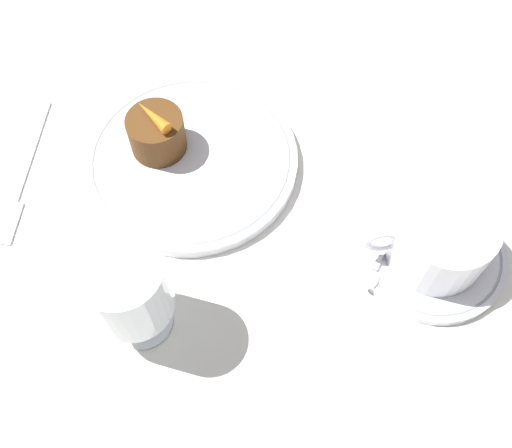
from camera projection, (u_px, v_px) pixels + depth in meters
name	position (u px, v px, depth m)	size (l,w,h in m)	color
ground_plane	(231.00, 198.00, 0.63)	(3.00, 3.00, 0.00)	white
dinner_plate	(192.00, 160.00, 0.65)	(0.23, 0.23, 0.01)	white
saucer	(432.00, 253.00, 0.60)	(0.15, 0.15, 0.01)	white
coffee_cup	(442.00, 237.00, 0.56)	(0.12, 0.10, 0.06)	white
spoon	(385.00, 249.00, 0.59)	(0.07, 0.11, 0.00)	silver
wine_glass	(130.00, 291.00, 0.50)	(0.07, 0.07, 0.12)	silver
fork	(20.00, 185.00, 0.64)	(0.05, 0.19, 0.01)	silver
dessert_cake	(157.00, 133.00, 0.63)	(0.06, 0.06, 0.04)	#563314
carrot_garnish	(153.00, 116.00, 0.60)	(0.04, 0.04, 0.01)	orange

